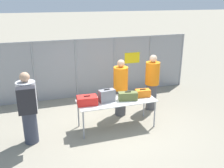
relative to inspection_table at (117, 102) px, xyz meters
The scene contains 11 objects.
ground_plane 0.75m from the inspection_table, 31.69° to the left, with size 120.00×120.00×0.00m, color gray.
fence_section 2.58m from the inspection_table, 87.49° to the left, with size 7.16×0.07×2.08m.
inspection_table is the anchor object (origin of this frame).
suitcase_red 0.82m from the inspection_table, behind, with size 0.54×0.36×0.24m.
suitcase_grey 0.35m from the inspection_table, behind, with size 0.44×0.26×0.36m.
suitcase_olive 0.35m from the inspection_table, 13.77° to the right, with size 0.54×0.30×0.25m.
suitcase_orange 0.80m from the inspection_table, ahead, with size 0.42×0.27×0.23m.
traveler_hooded 2.27m from the inspection_table, behind, with size 0.45×0.69×1.81m.
security_worker_near 0.79m from the inspection_table, 61.75° to the left, with size 0.43×0.43×1.73m.
security_worker_far 1.66m from the inspection_table, 28.33° to the left, with size 0.44×0.44×1.77m.
utility_trailer 4.32m from the inspection_table, 77.24° to the left, with size 3.97×2.29×0.65m.
Camera 1 is at (-2.17, -5.90, 3.39)m, focal length 40.00 mm.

